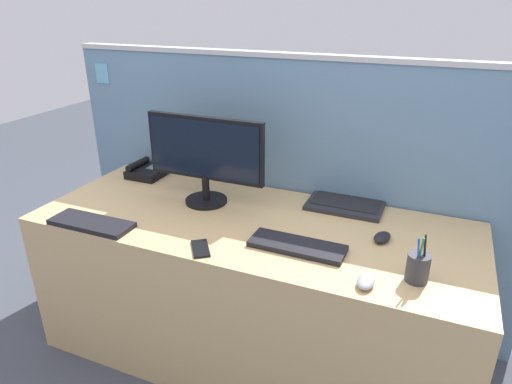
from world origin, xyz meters
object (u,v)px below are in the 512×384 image
Objects in this scene: desktop_monitor at (205,154)px; pen_cup at (418,267)px; keyboard_main at (297,246)px; desk_phone at (147,171)px; laptop at (349,191)px; computer_mouse_left_hand at (382,237)px; cell_phone_black_slab at (200,249)px; keyboard_spare at (91,223)px; computer_mouse_right_hand at (366,281)px.

desktop_monitor is 3.13× the size of pen_cup.
desktop_monitor is 1.54× the size of keyboard_main.
laptop is at bearing 4.65° from desk_phone.
cell_phone_black_slab is at bearing -137.10° from computer_mouse_left_hand.
laptop is 2.66× the size of cell_phone_black_slab.
cell_phone_black_slab is (-0.65, -0.35, -0.01)m from computer_mouse_left_hand.
desktop_monitor is at bearing 50.47° from keyboard_spare.
desk_phone is 1.46× the size of cell_phone_black_slab.
keyboard_spare is (0.13, -0.59, -0.02)m from desk_phone.
computer_mouse_right_hand is 0.19m from pen_cup.
keyboard_spare reaches higher than cell_phone_black_slab.
keyboard_main is 2.03× the size of pen_cup.
laptop reaches higher than computer_mouse_left_hand.
pen_cup is at bearing -18.02° from desk_phone.
cell_phone_black_slab is (-0.80, -0.11, -0.05)m from pen_cup.
keyboard_main is (1.02, -0.43, -0.02)m from desk_phone.
keyboard_spare is 1.24m from computer_mouse_left_hand.
cell_phone_black_slab is (-0.65, -0.01, -0.01)m from computer_mouse_right_hand.
laptop is at bearing 21.57° from cell_phone_black_slab.
desk_phone is 1.93× the size of computer_mouse_right_hand.
pen_cup reaches higher than computer_mouse_right_hand.
keyboard_main is 1.01× the size of keyboard_spare.
computer_mouse_left_hand reaches higher than cell_phone_black_slab.
laptop reaches higher than desk_phone.
computer_mouse_left_hand is at bearing 90.59° from computer_mouse_right_hand.
desktop_monitor reaches higher than desk_phone.
desk_phone is at bearing 157.65° from computer_mouse_right_hand.
keyboard_main is at bearing -99.82° from laptop.
computer_mouse_right_hand is at bearing -34.55° from cell_phone_black_slab.
laptop reaches higher than pen_cup.
desktop_monitor reaches higher than keyboard_main.
keyboard_main is at bearing -22.91° from desk_phone.
keyboard_main is at bearing 155.06° from computer_mouse_right_hand.
computer_mouse_left_hand is at bearing 122.40° from pen_cup.
cell_phone_black_slab is (-0.44, -0.68, -0.05)m from laptop.
desk_phone is 1.11m from keyboard_main.
computer_mouse_right_hand reaches higher than cell_phone_black_slab.
desk_phone is 0.51× the size of keyboard_main.
keyboard_spare is at bearing -168.88° from keyboard_main.
computer_mouse_right_hand is 0.65m from cell_phone_black_slab.
pen_cup is (0.45, -0.05, 0.04)m from keyboard_main.
desk_phone is 1.55m from pen_cup.
keyboard_spare is 1.35m from pen_cup.
laptop reaches higher than cell_phone_black_slab.
laptop is 1.87× the size of pen_cup.
laptop reaches higher than keyboard_main.
pen_cup is at bearing -5.39° from keyboard_main.
keyboard_spare is at bearing -175.14° from pen_cup.
cell_phone_black_slab is (0.54, 0.01, -0.01)m from keyboard_spare.
computer_mouse_right_hand is (1.32, -0.58, -0.01)m from desk_phone.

